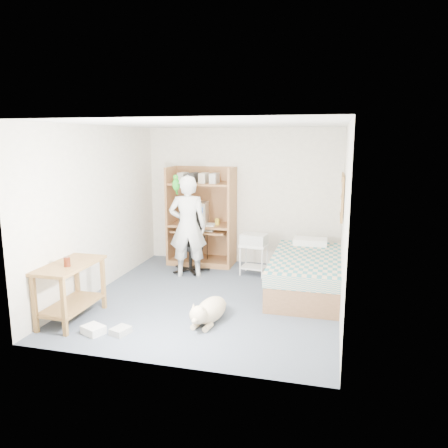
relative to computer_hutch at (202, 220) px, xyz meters
name	(u,v)px	position (x,y,z in m)	size (l,w,h in m)	color
floor	(213,298)	(0.70, -1.74, -0.82)	(4.00, 4.00, 0.00)	#424A5A
wall_back	(242,197)	(0.70, 0.26, 0.43)	(3.60, 0.02, 2.50)	beige
wall_right	(344,220)	(2.50, -1.74, 0.43)	(0.02, 4.00, 2.50)	beige
wall_left	(99,209)	(-1.10, -1.74, 0.43)	(0.02, 4.00, 2.50)	beige
ceiling	(212,124)	(0.70, -1.74, 1.68)	(3.60, 4.00, 0.02)	white
computer_hutch	(202,220)	(0.00, 0.00, 0.00)	(1.20, 0.63, 1.80)	brown
bed	(306,274)	(2.00, -1.12, -0.53)	(1.02, 2.02, 0.66)	brown
side_desk	(70,283)	(-0.85, -2.94, -0.33)	(0.50, 1.00, 0.75)	brown
corkboard	(342,196)	(2.47, -0.84, 0.63)	(0.04, 0.94, 0.66)	olive
office_chair	(191,250)	(-0.06, -0.52, -0.45)	(0.58, 0.58, 1.03)	black
person	(188,227)	(0.01, -0.82, 0.04)	(0.63, 0.41, 1.72)	silver
parrot	(176,184)	(-0.19, -0.81, 0.75)	(0.13, 0.22, 0.35)	#188D14
dog	(209,310)	(0.89, -2.58, -0.66)	(0.40, 0.96, 0.36)	tan
printer_cart	(254,255)	(1.07, -0.47, -0.47)	(0.49, 0.41, 0.53)	white
printer	(254,239)	(1.07, -0.47, -0.20)	(0.42, 0.32, 0.18)	beige
crt_monitor	(196,212)	(-0.11, 0.01, 0.14)	(0.44, 0.46, 0.38)	beige
keyboard	(202,230)	(0.04, -0.16, -0.15)	(0.45, 0.16, 0.03)	beige
pencil_cup	(217,222)	(0.31, -0.09, 0.00)	(0.08, 0.08, 0.12)	gold
drink_glass	(67,262)	(-0.80, -3.05, -0.01)	(0.08, 0.08, 0.12)	#42160A
floor_box_a	(93,330)	(-0.36, -3.25, -0.77)	(0.25, 0.20, 0.10)	white
floor_box_b	(121,331)	(-0.05, -3.18, -0.78)	(0.18, 0.22, 0.08)	#AFAFAA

